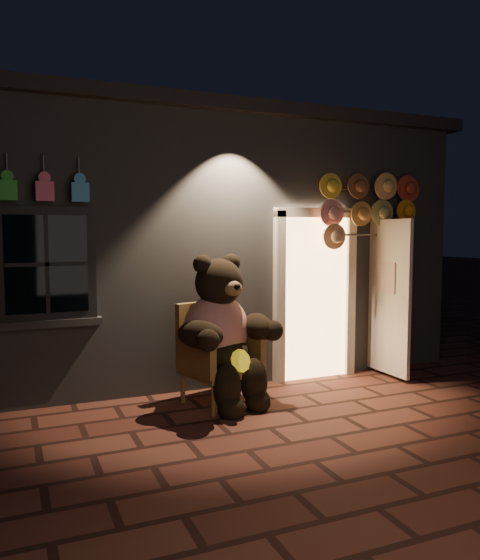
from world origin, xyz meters
TOP-DOWN VIEW (x-y plane):
  - ground at (0.00, 0.00)m, footprint 60.00×60.00m
  - shop_building at (0.00, 3.99)m, footprint 7.30×5.95m
  - wicker_armchair at (-0.18, 1.00)m, footprint 0.90×0.86m
  - teddy_bear at (-0.16, 0.86)m, footprint 1.18×1.07m
  - hat_rack at (2.03, 1.28)m, footprint 1.50×0.22m

SIDE VIEW (x-z plane):
  - ground at x=0.00m, z-range 0.00..0.00m
  - wicker_armchair at x=-0.18m, z-range 0.00..1.10m
  - teddy_bear at x=-0.16m, z-range -0.05..1.64m
  - shop_building at x=0.00m, z-range -0.02..3.49m
  - hat_rack at x=2.03m, z-range 0.89..3.54m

